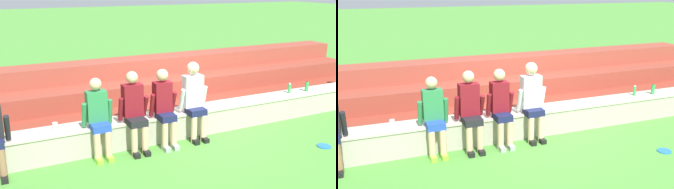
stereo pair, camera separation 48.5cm
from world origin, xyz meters
The scene contains 11 objects.
ground_plane centered at (0.00, 0.00, 0.00)m, with size 80.00×80.00×0.00m, color #4C9338.
stone_seating_wall centered at (0.00, 0.23, 0.27)m, with size 9.10×0.49×0.50m.
brick_bleachers centered at (0.00, 1.83, 0.44)m, with size 10.28×2.01×1.14m.
person_left_of_center centered at (-2.06, 0.00, 0.71)m, with size 0.51×0.53×1.33m.
person_center centered at (-1.44, -0.02, 0.73)m, with size 0.52×0.56×1.38m.
person_right_of_center centered at (-0.89, -0.03, 0.72)m, with size 0.49×0.54×1.37m.
person_far_right centered at (-0.28, 0.00, 0.77)m, with size 0.54×0.52×1.44m.
water_bottle_mid_left centered at (2.68, 0.20, 0.61)m, with size 0.08×0.08×0.24m.
water_bottle_near_right centered at (2.24, 0.26, 0.60)m, with size 0.06×0.06×0.22m.
plastic_cup_left_end centered at (-2.72, 0.27, 0.55)m, with size 0.08×0.08×0.11m, color white.
frisbee centered at (1.63, -1.35, 0.01)m, with size 0.24×0.24×0.02m, color blue.
Camera 1 is at (-3.55, -5.75, 2.80)m, focal length 40.57 mm.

